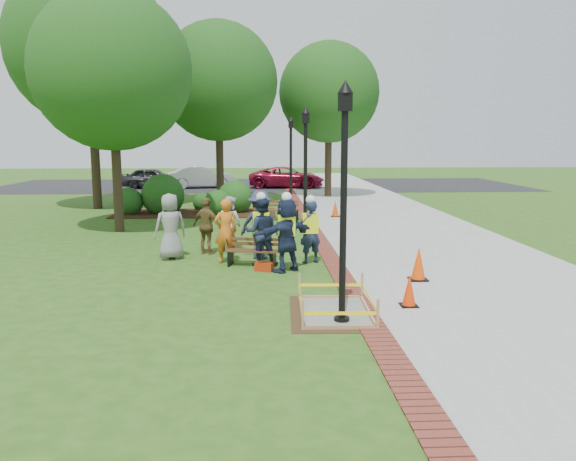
{
  "coord_description": "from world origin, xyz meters",
  "views": [
    {
      "loc": [
        -0.23,
        -12.66,
        3.3
      ],
      "look_at": [
        0.5,
        1.2,
        1.0
      ],
      "focal_mm": 35.0,
      "sensor_mm": 36.0,
      "label": 1
    }
  ],
  "objects": [
    {
      "name": "casual_person_a",
      "position": [
        -2.65,
        2.61,
        0.9
      ],
      "size": [
        0.68,
        0.58,
        1.81
      ],
      "color": "gray",
      "rests_on": "ground"
    },
    {
      "name": "brick_edging",
      "position": [
        1.75,
        10.0,
        0.01
      ],
      "size": [
        0.5,
        60.0,
        0.03
      ],
      "primitive_type": "cube",
      "color": "maroon",
      "rests_on": "ground"
    },
    {
      "name": "toolbox",
      "position": [
        -0.11,
        1.05,
        0.11
      ],
      "size": [
        0.5,
        0.38,
        0.22
      ],
      "primitive_type": "cube",
      "rotation": [
        0.0,
        0.0,
        -0.33
      ],
      "color": "#A7290C",
      "rests_on": "ground"
    },
    {
      "name": "tree_back",
      "position": [
        -2.17,
        15.92,
        6.03
      ],
      "size": [
        5.85,
        5.85,
        8.97
      ],
      "color": "#3D2D1E",
      "rests_on": "ground"
    },
    {
      "name": "hivis_worker_b",
      "position": [
        1.13,
        1.91,
        0.91
      ],
      "size": [
        0.62,
        0.52,
        1.82
      ],
      "color": "#192641",
      "rests_on": "ground"
    },
    {
      "name": "parked_car_c",
      "position": [
        1.65,
        24.75,
        0.0
      ],
      "size": [
        2.51,
        4.83,
        1.51
      ],
      "primitive_type": "imported",
      "rotation": [
        0.0,
        0.0,
        1.46
      ],
      "color": "maroon",
      "rests_on": "ground"
    },
    {
      "name": "shrub_a",
      "position": [
        -5.89,
        11.87,
        0.0
      ],
      "size": [
        1.26,
        1.26,
        1.26
      ],
      "primitive_type": "sphere",
      "color": "#234A15",
      "rests_on": "ground"
    },
    {
      "name": "casual_person_d",
      "position": [
        -1.71,
        3.22,
        0.81
      ],
      "size": [
        0.62,
        0.56,
        1.62
      ],
      "color": "brown",
      "rests_on": "ground"
    },
    {
      "name": "cone_far",
      "position": [
        2.99,
        10.58,
        0.34
      ],
      "size": [
        0.36,
        0.36,
        0.71
      ],
      "color": "black",
      "rests_on": "ground"
    },
    {
      "name": "lamp_mid",
      "position": [
        1.25,
        5.0,
        2.48
      ],
      "size": [
        0.28,
        0.28,
        4.26
      ],
      "color": "black",
      "rests_on": "ground"
    },
    {
      "name": "hivis_worker_a",
      "position": [
        0.45,
        0.99,
        0.98
      ],
      "size": [
        0.7,
        0.65,
        1.99
      ],
      "color": "#192A42",
      "rests_on": "ground"
    },
    {
      "name": "tree_far",
      "position": [
        -7.83,
        14.12,
        7.36
      ],
      "size": [
        7.3,
        7.3,
        11.02
      ],
      "color": "#3D2D1E",
      "rests_on": "ground"
    },
    {
      "name": "hivis_worker_c",
      "position": [
        -0.17,
        1.67,
        0.95
      ],
      "size": [
        0.57,
        0.37,
        1.93
      ],
      "color": "#1D244B",
      "rests_on": "ground"
    },
    {
      "name": "casual_person_b",
      "position": [
        -1.11,
        2.06,
        0.86
      ],
      "size": [
        0.61,
        0.46,
        1.71
      ],
      "color": "orange",
      "rests_on": "ground"
    },
    {
      "name": "shrub_c",
      "position": [
        -1.98,
        11.41,
        0.0
      ],
      "size": [
        1.2,
        1.2,
        1.2
      ],
      "primitive_type": "sphere",
      "color": "#234A15",
      "rests_on": "ground"
    },
    {
      "name": "parked_car_b",
      "position": [
        -4.03,
        24.89,
        0.0
      ],
      "size": [
        3.13,
        5.18,
        1.58
      ],
      "primitive_type": "imported",
      "rotation": [
        0.0,
        0.0,
        1.8
      ],
      "color": "#B9B9BE",
      "rests_on": "ground"
    },
    {
      "name": "shrub_e",
      "position": [
        -2.79,
        13.05,
        0.0
      ],
      "size": [
        0.9,
        0.9,
        0.9
      ],
      "primitive_type": "sphere",
      "color": "#234A15",
      "rests_on": "ground"
    },
    {
      "name": "parking_lot",
      "position": [
        0.0,
        27.0,
        0.0
      ],
      "size": [
        36.0,
        12.0,
        0.01
      ],
      "primitive_type": "cube",
      "color": "black",
      "rests_on": "ground"
    },
    {
      "name": "shrub_d",
      "position": [
        -1.29,
        12.27,
        0.0
      ],
      "size": [
        1.55,
        1.55,
        1.55
      ],
      "primitive_type": "sphere",
      "color": "#234A15",
      "rests_on": "ground"
    },
    {
      "name": "parked_car_a",
      "position": [
        -7.17,
        24.61,
        0.0
      ],
      "size": [
        2.31,
        4.69,
        1.48
      ],
      "primitive_type": "imported",
      "rotation": [
        0.0,
        0.0,
        1.5
      ],
      "color": "#262629",
      "rests_on": "ground"
    },
    {
      "name": "mulch_bed",
      "position": [
        -3.0,
        12.0,
        0.02
      ],
      "size": [
        7.0,
        3.0,
        0.05
      ],
      "primitive_type": "cube",
      "color": "#381E0F",
      "rests_on": "ground"
    },
    {
      "name": "casual_person_c",
      "position": [
        -1.08,
        3.69,
        0.81
      ],
      "size": [
        0.6,
        0.6,
        1.62
      ],
      "color": "silver",
      "rests_on": "ground"
    },
    {
      "name": "bench_far",
      "position": [
        0.71,
        9.83,
        0.24
      ],
      "size": [
        1.44,
        0.58,
        0.76
      ],
      "color": "#512E1B",
      "rests_on": "ground"
    },
    {
      "name": "lamp_near",
      "position": [
        1.25,
        -3.0,
        2.48
      ],
      "size": [
        0.28,
        0.28,
        4.26
      ],
      "color": "black",
      "rests_on": "ground"
    },
    {
      "name": "wet_concrete_pad",
      "position": [
        1.2,
        -2.44,
        0.23
      ],
      "size": [
        1.79,
        2.37,
        0.55
      ],
      "color": "#47331E",
      "rests_on": "ground"
    },
    {
      "name": "lamp_far",
      "position": [
        1.25,
        13.0,
        2.48
      ],
      "size": [
        0.28,
        0.28,
        4.26
      ],
      "color": "black",
      "rests_on": "ground"
    },
    {
      "name": "casual_person_e",
      "position": [
        -0.19,
        2.54,
        0.94
      ],
      "size": [
        0.71,
        0.6,
        1.87
      ],
      "color": "#2D3350",
      "rests_on": "ground"
    },
    {
      "name": "ground",
      "position": [
        0.0,
        0.0,
        0.0
      ],
      "size": [
        100.0,
        100.0,
        0.0
      ],
      "primitive_type": "plane",
      "color": "#285116",
      "rests_on": "ground"
    },
    {
      "name": "tree_left",
      "position": [
        -5.2,
        7.39,
        5.56
      ],
      "size": [
        5.47,
        5.47,
        8.31
      ],
      "color": "#3D2D1E",
      "rests_on": "ground"
    },
    {
      "name": "tree_right",
      "position": [
        3.69,
        18.85,
        5.75
      ],
      "size": [
        5.51,
        5.51,
        8.52
      ],
      "color": "#3D2D1E",
      "rests_on": "ground"
    },
    {
      "name": "shrub_b",
      "position": [
        -4.44,
        12.2,
        0.0
      ],
      "size": [
        1.88,
        1.88,
        1.88
      ],
      "primitive_type": "sphere",
      "color": "#234A15",
      "rests_on": "ground"
    },
    {
      "name": "bench_near",
      "position": [
        -0.41,
        1.62,
        0.23
      ],
      "size": [
        1.39,
        0.71,
        0.72
      ],
      "color": "#542E1C",
      "rests_on": "ground"
    },
    {
      "name": "sidewalk",
      "position": [
        5.0,
        10.0,
        0.01
      ],
      "size": [
        6.0,
        60.0,
        0.02
      ],
      "primitive_type": "cube",
      "color": "#9E9E99",
      "rests_on": "ground"
    },
    {
      "name": "cone_front",
      "position": [
        2.71,
        -2.12,
        0.32
      ],
      "size": [
        0.34,
        0.34,
        0.66
      ],
      "color": "black",
      "rests_on": "ground"
    },
    {
      "name": "cone_back",
      "position": [
        3.47,
        -0.11,
        0.39
      ],
      "size": [
        0.41,
        0.41,
        0.81
      ],
      "color": "black",
      "rests_on": "ground"
    }
  ]
}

